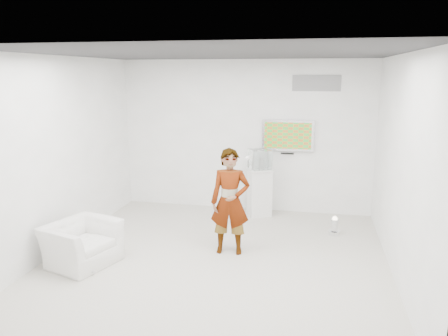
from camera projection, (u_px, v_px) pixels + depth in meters
The scene contains 10 objects.
room at pixel (218, 161), 6.31m from camera, with size 5.01×5.01×3.00m.
tv at pixel (288, 135), 8.47m from camera, with size 1.00×0.08×0.60m, color silver.
logo_decal at pixel (317, 83), 8.19m from camera, with size 0.90×0.02×0.30m, color gray.
person at pixel (230, 202), 6.65m from camera, with size 0.60×0.39×1.64m, color silver.
armchair at pixel (81, 243), 6.36m from camera, with size 0.95×0.83×0.62m, color silver.
pedestal at pixel (259, 192), 8.52m from camera, with size 0.45×0.45×0.93m, color silver.
floor_uplight at pixel (334, 226), 7.53m from camera, with size 0.20×0.20×0.31m, color silver.
vitrine at pixel (260, 159), 8.38m from camera, with size 0.37×0.37×0.37m, color silver.
console at pixel (260, 163), 8.40m from camera, with size 0.05×0.16×0.22m, color silver.
wii_remote at pixel (247, 158), 6.63m from camera, with size 0.04×0.16×0.04m, color silver.
Camera 1 is at (1.35, -6.04, 2.75)m, focal length 35.00 mm.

